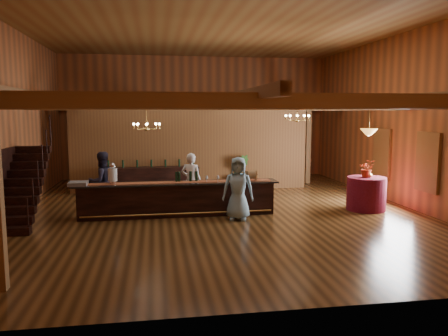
{
  "coord_description": "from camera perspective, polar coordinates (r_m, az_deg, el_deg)",
  "views": [
    {
      "loc": [
        -1.88,
        -13.09,
        3.0
      ],
      "look_at": [
        0.28,
        0.54,
        1.23
      ],
      "focal_mm": 35.0,
      "sensor_mm": 36.0,
      "label": 1
    }
  ],
  "objects": [
    {
      "name": "glass_rack_tray",
      "position": [
        12.77,
        -18.52,
        -1.93
      ],
      "size": [
        0.5,
        0.5,
        0.1
      ],
      "primitive_type": "cube",
      "color": "gray",
      "rests_on": "tasting_bar"
    },
    {
      "name": "bar_bottle_3",
      "position": [
        12.82,
        -3.62,
        -1.08
      ],
      "size": [
        0.07,
        0.07,
        0.3
      ],
      "primitive_type": "cylinder",
      "color": "black",
      "rests_on": "tasting_bar"
    },
    {
      "name": "wall_right",
      "position": [
        15.28,
        22.14,
        5.85
      ],
      "size": [
        0.1,
        14.0,
        5.5
      ],
      "primitive_type": "cube",
      "color": "#AD5B2E",
      "rests_on": "floor"
    },
    {
      "name": "round_table",
      "position": [
        14.13,
        18.08,
        -3.2
      ],
      "size": [
        1.18,
        1.18,
        1.02
      ],
      "primitive_type": "cylinder",
      "color": "maroon",
      "rests_on": "floor"
    },
    {
      "name": "backbar_shelf",
      "position": [
        16.37,
        -9.42,
        -1.59
      ],
      "size": [
        3.49,
        0.59,
        0.98
      ],
      "primitive_type": "cube",
      "rotation": [
        0.0,
        0.0,
        0.01
      ],
      "color": "black",
      "rests_on": "floor"
    },
    {
      "name": "table_flowers",
      "position": [
        14.01,
        18.16,
        -0.06
      ],
      "size": [
        0.59,
        0.55,
        0.54
      ],
      "primitive_type": "imported",
      "rotation": [
        0.0,
        0.0,
        -0.3
      ],
      "color": "#A33010",
      "rests_on": "round_table"
    },
    {
      "name": "guest",
      "position": [
        12.17,
        1.84,
        -2.69
      ],
      "size": [
        0.97,
        0.75,
        1.77
      ],
      "primitive_type": "imported",
      "rotation": [
        0.0,
        0.0,
        -0.24
      ],
      "color": "#86B3C9",
      "rests_on": "floor"
    },
    {
      "name": "raffle_drum",
      "position": [
        12.92,
        3.57,
        -0.9
      ],
      "size": [
        0.34,
        0.24,
        0.3
      ],
      "color": "brown",
      "rests_on": "tasting_bar"
    },
    {
      "name": "table_vase",
      "position": [
        14.0,
        18.41,
        -0.56
      ],
      "size": [
        0.19,
        0.19,
        0.31
      ],
      "primitive_type": "imported",
      "rotation": [
        0.0,
        0.0,
        0.26
      ],
      "color": "gold",
      "rests_on": "round_table"
    },
    {
      "name": "beam_grid",
      "position": [
        13.73,
        -1.16,
        8.33
      ],
      "size": [
        11.9,
        13.9,
        0.39
      ],
      "color": "brown",
      "rests_on": "wall_left"
    },
    {
      "name": "floor_plant",
      "position": [
        16.85,
        1.99,
        -0.55
      ],
      "size": [
        0.77,
        0.63,
        1.38
      ],
      "primitive_type": "imported",
      "rotation": [
        0.0,
        0.0,
        0.02
      ],
      "color": "#244D19",
      "rests_on": "floor"
    },
    {
      "name": "backroom_boxes",
      "position": [
        18.82,
        -4.11,
        -0.24
      ],
      "size": [
        4.1,
        0.6,
        1.1
      ],
      "color": "black",
      "rests_on": "floor"
    },
    {
      "name": "window_right_back",
      "position": [
        16.18,
        19.97,
        1.75
      ],
      "size": [
        0.12,
        1.05,
        1.75
      ],
      "primitive_type": "cube",
      "color": "white",
      "rests_on": "wall_right"
    },
    {
      "name": "staff_second",
      "position": [
        13.63,
        -15.66,
        -1.75
      ],
      "size": [
        1.12,
        1.07,
        1.83
      ],
      "primitive_type": "imported",
      "rotation": [
        0.0,
        0.0,
        3.73
      ],
      "color": "#262439",
      "rests_on": "floor"
    },
    {
      "name": "wall_left",
      "position": [
        13.72,
        -26.62,
        5.51
      ],
      "size": [
        0.1,
        14.0,
        5.5
      ],
      "primitive_type": "cube",
      "color": "#AD5B2E",
      "rests_on": "floor"
    },
    {
      "name": "bartender",
      "position": [
        13.58,
        -4.32,
        -1.7
      ],
      "size": [
        0.74,
        0.61,
        1.75
      ],
      "primitive_type": "imported",
      "rotation": [
        0.0,
        0.0,
        2.79
      ],
      "color": "silver",
      "rests_on": "floor"
    },
    {
      "name": "floor",
      "position": [
        13.56,
        -0.83,
        -5.45
      ],
      "size": [
        14.0,
        14.0,
        0.0
      ],
      "primitive_type": "plane",
      "color": "brown",
      "rests_on": "ground"
    },
    {
      "name": "partition_wall",
      "position": [
        16.71,
        -4.25,
        2.33
      ],
      "size": [
        9.0,
        0.18,
        3.1
      ],
      "primitive_type": "cube",
      "color": "brown",
      "rests_on": "floor"
    },
    {
      "name": "wall_back",
      "position": [
        20.18,
        -3.7,
        6.6
      ],
      "size": [
        12.0,
        0.1,
        5.5
      ],
      "primitive_type": "cube",
      "color": "#AD5B2E",
      "rests_on": "floor"
    },
    {
      "name": "chandelier_left",
      "position": [
        13.35,
        -10.06,
        5.45
      ],
      "size": [
        0.8,
        0.8,
        0.77
      ],
      "color": "gold",
      "rests_on": "beam_grid"
    },
    {
      "name": "beverage_dispenser",
      "position": [
        12.72,
        -14.35,
        -0.74
      ],
      "size": [
        0.26,
        0.26,
        0.6
      ],
      "color": "silver",
      "rests_on": "tasting_bar"
    },
    {
      "name": "bar_bottle_0",
      "position": [
        12.77,
        -6.23,
        -1.14
      ],
      "size": [
        0.07,
        0.07,
        0.3
      ],
      "primitive_type": "cylinder",
      "color": "black",
      "rests_on": "tasting_bar"
    },
    {
      "name": "bar_bottle_2",
      "position": [
        12.8,
        -4.4,
        -1.1
      ],
      "size": [
        0.07,
        0.07,
        0.3
      ],
      "primitive_type": "cylinder",
      "color": "black",
      "rests_on": "tasting_bar"
    },
    {
      "name": "staircase",
      "position": [
        13.01,
        -24.84,
        -2.2
      ],
      "size": [
        1.0,
        2.8,
        2.0
      ],
      "color": "black",
      "rests_on": "floor"
    },
    {
      "name": "pendant_lamp",
      "position": [
        13.92,
        18.39,
        4.49
      ],
      "size": [
        0.52,
        0.52,
        0.9
      ],
      "color": "gold",
      "rests_on": "beam_grid"
    },
    {
      "name": "wall_front",
      "position": [
        6.38,
        8.16,
        5.01
      ],
      "size": [
        12.0,
        0.1,
        5.5
      ],
      "primitive_type": "cube",
      "color": "#AD5B2E",
      "rests_on": "floor"
    },
    {
      "name": "bar_bottle_1",
      "position": [
        12.78,
        -5.87,
        -1.13
      ],
      "size": [
        0.07,
        0.07,
        0.3
      ],
      "primitive_type": "cylinder",
      "color": "black",
      "rests_on": "tasting_bar"
    },
    {
      "name": "chandelier_right",
      "position": [
        14.31,
        9.54,
        6.53
      ],
      "size": [
        0.8,
        0.8,
        0.53
      ],
      "color": "gold",
      "rests_on": "beam_grid"
    },
    {
      "name": "tasting_bar",
      "position": [
        12.77,
        -6.06,
        -4.02
      ],
      "size": [
        5.88,
        0.8,
        0.99
      ],
      "rotation": [
        0.0,
        0.0,
        0.01
      ],
      "color": "black",
      "rests_on": "floor"
    },
    {
      "name": "window_right_front",
      "position": [
        13.98,
        25.11,
        0.68
      ],
      "size": [
        0.12,
        1.05,
        1.75
      ],
      "primitive_type": "cube",
      "color": "white",
      "rests_on": "wall_right"
    },
    {
      "name": "ceiling",
      "position": [
        13.46,
        -0.88,
        18.03
      ],
      "size": [
        14.0,
        14.0,
        0.0
      ],
      "primitive_type": "plane",
      "rotation": [
        3.14,
        0.0,
        0.0
      ],
      "color": "olive",
      "rests_on": "wall_back"
    },
    {
      "name": "support_posts",
      "position": [
        12.81,
        -0.52,
        1.05
      ],
      "size": [
        9.2,
        10.2,
        3.2
      ],
      "color": "brown",
      "rests_on": "floor"
    }
  ]
}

